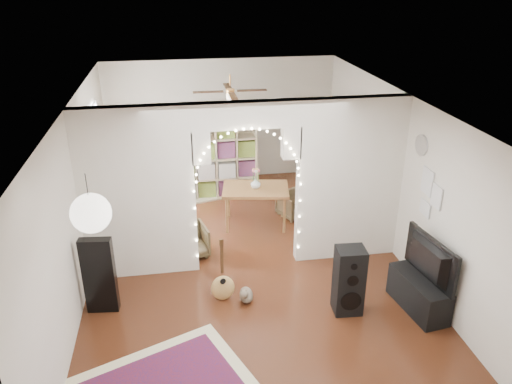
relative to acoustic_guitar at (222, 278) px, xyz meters
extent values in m
plane|color=black|center=(0.51, 0.96, -0.38)|extent=(7.50, 7.50, 0.00)
cube|color=white|center=(0.51, 0.96, 2.32)|extent=(5.00, 7.50, 0.02)
cube|color=silver|center=(0.51, 4.71, 0.97)|extent=(5.00, 0.02, 2.70)
cube|color=silver|center=(0.51, -2.79, 0.97)|extent=(5.00, 0.02, 2.70)
cube|color=silver|center=(-1.99, 0.96, 0.97)|extent=(0.02, 7.50, 2.70)
cube|color=silver|center=(3.01, 0.96, 0.97)|extent=(0.02, 7.50, 2.70)
cube|color=silver|center=(-1.14, 0.96, 0.97)|extent=(1.70, 0.20, 2.70)
cube|color=silver|center=(2.16, 0.96, 0.97)|extent=(1.70, 0.20, 2.70)
cube|color=silver|center=(0.51, 0.96, 2.12)|extent=(1.60, 0.20, 0.40)
cube|color=white|center=(-1.96, 2.76, 1.12)|extent=(0.04, 1.20, 1.40)
cylinder|color=white|center=(2.99, 0.36, 1.72)|extent=(0.03, 0.31, 0.31)
sphere|color=white|center=(-1.39, -1.44, 1.87)|extent=(0.40, 0.40, 0.40)
cube|color=black|center=(-1.69, 0.05, 0.20)|extent=(0.45, 0.19, 1.14)
ellipsoid|color=tan|center=(0.00, 0.00, -0.01)|extent=(0.36, 0.22, 0.41)
cube|color=black|center=(0.00, 0.00, 0.33)|extent=(0.04, 0.04, 0.47)
cube|color=black|center=(0.00, 0.00, 0.59)|extent=(0.06, 0.04, 0.10)
ellipsoid|color=brown|center=(0.33, -0.09, -0.27)|extent=(0.29, 0.35, 0.21)
sphere|color=brown|center=(0.28, -0.21, -0.16)|extent=(0.16, 0.16, 0.12)
cone|color=brown|center=(0.25, -0.21, -0.10)|extent=(0.04, 0.04, 0.04)
cone|color=brown|center=(0.31, -0.21, -0.10)|extent=(0.04, 0.04, 0.04)
cylinder|color=brown|center=(0.39, 0.06, -0.34)|extent=(0.11, 0.20, 0.07)
cube|color=black|center=(1.70, -0.53, 0.12)|extent=(0.41, 0.36, 1.00)
cylinder|color=black|center=(1.69, -0.70, -0.10)|extent=(0.29, 0.04, 0.29)
cylinder|color=black|center=(1.69, -0.70, 0.24)|extent=(0.16, 0.03, 0.16)
cylinder|color=black|center=(1.69, -0.70, 0.46)|extent=(0.09, 0.03, 0.09)
cube|color=black|center=(2.71, -0.66, -0.13)|extent=(0.54, 1.05, 0.50)
imported|color=black|center=(2.71, -0.66, 0.43)|extent=(0.30, 1.08, 0.62)
cube|color=#C3B48D|center=(0.26, 3.67, 0.49)|extent=(1.74, 0.89, 1.73)
cube|color=brown|center=(0.86, 2.24, 0.35)|extent=(1.32, 0.99, 0.05)
cylinder|color=brown|center=(0.29, 2.01, -0.02)|extent=(0.05, 0.05, 0.70)
cylinder|color=brown|center=(1.32, 1.84, -0.02)|extent=(0.05, 0.05, 0.70)
cylinder|color=brown|center=(0.40, 2.65, -0.02)|extent=(0.05, 0.05, 0.70)
cylinder|color=brown|center=(1.42, 2.48, -0.02)|extent=(0.05, 0.05, 0.70)
imported|color=white|center=(0.86, 2.24, 0.48)|extent=(0.21, 0.21, 0.19)
imported|color=#4C3F26|center=(-0.42, 1.35, -0.11)|extent=(0.68, 0.70, 0.53)
imported|color=#4C3F26|center=(1.66, 2.47, -0.13)|extent=(0.70, 0.71, 0.49)
camera|label=1|loc=(-0.52, -6.02, 4.06)|focal=35.00mm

